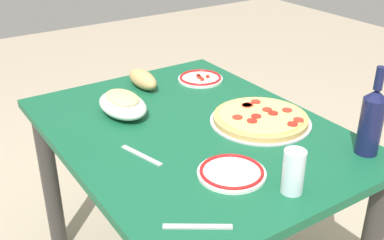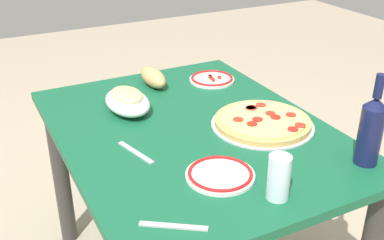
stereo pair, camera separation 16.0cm
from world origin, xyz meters
name	(u,v)px [view 1 (the left image)]	position (x,y,z in m)	size (l,w,h in m)	color
dining_table	(192,160)	(0.00, 0.00, 0.59)	(1.14, 0.87, 0.72)	#145938
pepperoni_pizza	(261,118)	(0.10, 0.22, 0.73)	(0.35, 0.35, 0.03)	#B7B7BC
baked_pasta_dish	(123,104)	(-0.23, -0.15, 0.76)	(0.24, 0.15, 0.08)	white
wine_bottle	(372,120)	(0.44, 0.36, 0.83)	(0.07, 0.07, 0.28)	#141942
water_glass	(293,172)	(0.46, 0.02, 0.78)	(0.06, 0.06, 0.13)	silver
side_plate_near	(232,172)	(0.31, -0.07, 0.73)	(0.20, 0.20, 0.02)	white
side_plate_far	(200,78)	(-0.35, 0.27, 0.73)	(0.19, 0.19, 0.02)	white
bread_loaf	(143,79)	(-0.41, 0.03, 0.76)	(0.19, 0.08, 0.07)	tan
fork_left	(141,155)	(0.07, -0.23, 0.72)	(0.17, 0.02, 0.01)	#B7B7BC
fork_right	(198,227)	(0.45, -0.28, 0.72)	(0.17, 0.02, 0.01)	#B7B7BC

